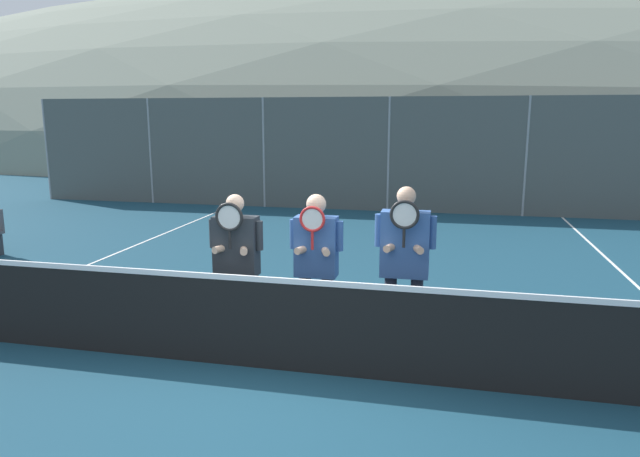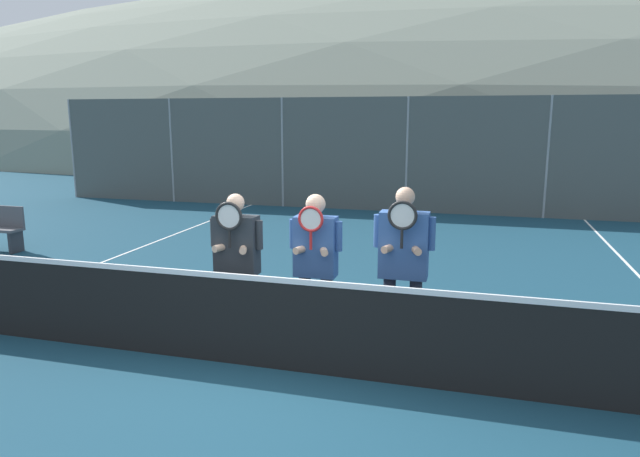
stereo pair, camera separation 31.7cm
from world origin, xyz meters
The scene contains 12 objects.
ground_plane centered at (0.00, 0.00, 0.00)m, with size 120.00×120.00×0.00m, color navy.
hill_distant centered at (0.00, 53.17, 0.00)m, with size 138.87×77.15×27.00m.
clubhouse_building centered at (-0.82, 18.76, 1.62)m, with size 21.65×5.50×3.21m.
fence_back centered at (0.00, 10.01, 1.51)m, with size 20.79×0.06×3.01m.
tennis_net centered at (0.00, 0.00, 0.50)m, with size 11.87×0.09×1.07m.
court_line_left_sideline centered at (-4.42, 3.00, 0.00)m, with size 0.05×16.00×0.01m, color white.
player_leftmost centered at (-0.64, 0.51, 1.01)m, with size 0.61×0.34×1.70m.
player_center_left centered at (0.22, 0.63, 1.02)m, with size 0.58×0.34×1.71m.
player_center_right centered at (1.16, 0.65, 1.08)m, with size 0.63×0.34×1.82m.
car_far_left centered at (-6.70, 12.53, 0.86)m, with size 4.02×2.09×1.67m.
car_left_of_center centered at (-1.93, 12.30, 0.95)m, with size 4.26×2.01×1.88m.
car_center centered at (2.96, 12.67, 0.88)m, with size 4.27×1.99×1.71m.
Camera 2 is at (1.88, -5.07, 2.52)m, focal length 32.00 mm.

